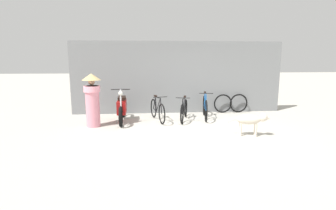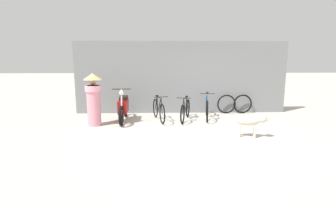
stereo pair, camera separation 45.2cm
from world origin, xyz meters
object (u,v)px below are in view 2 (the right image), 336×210
(motorcycle, at_px, (123,107))
(person_in_robes, at_px, (93,97))
(bicycle_2, at_px, (207,108))
(stray_dog, at_px, (250,121))
(bicycle_0, at_px, (159,110))
(bicycle_1, at_px, (185,110))
(spare_tire_left, at_px, (226,104))
(spare_tire_right, at_px, (243,104))

(motorcycle, relative_size, person_in_robes, 1.21)
(bicycle_2, height_order, person_in_robes, person_in_robes)
(bicycle_2, xyz_separation_m, person_in_robes, (-3.65, -0.81, 0.50))
(bicycle_2, distance_m, stray_dog, 2.30)
(bicycle_0, distance_m, bicycle_1, 0.90)
(stray_dog, bearing_deg, person_in_robes, 176.59)
(bicycle_2, relative_size, spare_tire_left, 2.42)
(bicycle_1, bearing_deg, person_in_robes, -62.82)
(bicycle_0, height_order, spare_tire_left, bicycle_0)
(person_in_robes, height_order, spare_tire_right, person_in_robes)
(bicycle_1, height_order, bicycle_2, bicycle_2)
(bicycle_0, bearing_deg, motorcycle, -101.65)
(bicycle_2, xyz_separation_m, motorcycle, (-2.83, -0.24, 0.07))
(motorcycle, bearing_deg, bicycle_1, 89.65)
(stray_dog, xyz_separation_m, person_in_robes, (-4.40, 1.37, 0.45))
(stray_dog, relative_size, spare_tire_right, 1.50)
(bicycle_0, height_order, bicycle_1, bicycle_0)
(bicycle_0, xyz_separation_m, bicycle_1, (0.90, 0.00, -0.02))
(bicycle_1, relative_size, spare_tire_left, 2.26)
(stray_dog, bearing_deg, bicycle_1, 141.44)
(bicycle_0, xyz_separation_m, bicycle_2, (1.66, 0.21, 0.02))
(stray_dog, bearing_deg, spare_tire_right, 89.86)
(bicycle_2, distance_m, motorcycle, 2.84)
(motorcycle, height_order, spare_tire_left, motorcycle)
(bicycle_2, bearing_deg, stray_dog, 28.30)
(bicycle_1, xyz_separation_m, motorcycle, (-2.06, -0.04, 0.12))
(motorcycle, bearing_deg, bicycle_2, 93.44)
(bicycle_1, xyz_separation_m, bicycle_2, (0.77, 0.20, 0.04))
(spare_tire_left, bearing_deg, bicycle_2, -136.66)
(motorcycle, distance_m, spare_tire_left, 3.88)
(bicycle_0, bearing_deg, bicycle_2, 83.74)
(motorcycle, bearing_deg, spare_tire_right, 102.56)
(bicycle_2, height_order, stray_dog, bicycle_2)
(bicycle_0, relative_size, motorcycle, 0.83)
(bicycle_0, bearing_deg, spare_tire_left, 98.96)
(bicycle_0, height_order, motorcycle, motorcycle)
(bicycle_0, xyz_separation_m, person_in_robes, (-1.99, -0.60, 0.53))
(bicycle_0, distance_m, spare_tire_left, 2.76)
(bicycle_1, relative_size, person_in_robes, 1.00)
(motorcycle, xyz_separation_m, stray_dog, (3.58, -1.94, -0.02))
(bicycle_2, bearing_deg, spare_tire_right, 128.38)
(stray_dog, xyz_separation_m, spare_tire_left, (0.14, 3.02, -0.08))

